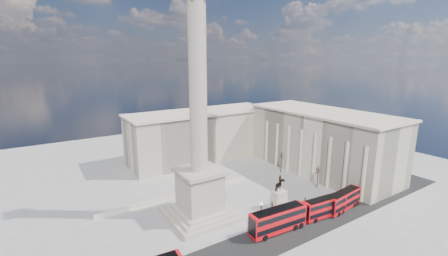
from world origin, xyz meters
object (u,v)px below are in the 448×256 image
red_bus_c (343,200)px  red_bus_d (325,207)px  nelsons_column (199,160)px  pedestrian_walking (272,206)px  pedestrian_crossing (282,205)px  victorian_lamp (261,217)px  pedestrian_standing (305,201)px  red_bus_b (278,220)px  equestrian_statue (279,197)px

red_bus_c → red_bus_d: bearing=171.9°
nelsons_column → pedestrian_walking: size_ratio=25.72×
pedestrian_crossing → nelsons_column: bearing=59.6°
pedestrian_walking → pedestrian_crossing: (2.31, -0.92, -0.06)m
victorian_lamp → pedestrian_standing: victorian_lamp is taller
red_bus_b → equestrian_statue: 9.81m
pedestrian_standing → pedestrian_walking: bearing=-37.5°
red_bus_d → victorian_lamp: victorian_lamp is taller
red_bus_b → victorian_lamp: size_ratio=1.75×
equestrian_statue → pedestrian_walking: equestrian_statue is taller
red_bus_d → equestrian_statue: equestrian_statue is taller
red_bus_b → pedestrian_crossing: bearing=45.1°
red_bus_d → pedestrian_standing: bearing=85.8°
nelsons_column → pedestrian_standing: bearing=-19.5°
pedestrian_walking → nelsons_column: bearing=151.7°
red_bus_c → pedestrian_walking: red_bus_c is taller
red_bus_d → red_bus_c: bearing=3.4°
equestrian_statue → pedestrian_walking: (-1.69, 0.38, -1.86)m
red_bus_b → pedestrian_walking: red_bus_b is taller
equestrian_statue → pedestrian_crossing: size_ratio=4.50×
pedestrian_walking → victorian_lamp: bearing=-148.8°
nelsons_column → pedestrian_crossing: bearing=-22.7°
victorian_lamp → red_bus_d: bearing=-5.9°
victorian_lamp → nelsons_column: bearing=114.8°
nelsons_column → red_bus_d: bearing=-33.3°
pedestrian_crossing → equestrian_statue: bearing=41.0°
equestrian_statue → pedestrian_standing: 7.35m
victorian_lamp → pedestrian_standing: (17.67, 4.78, -3.43)m
red_bus_c → pedestrian_crossing: (-11.39, 7.79, -1.41)m
red_bus_b → red_bus_c: red_bus_b is taller
pedestrian_standing → nelsons_column: bearing=-43.8°
victorian_lamp → pedestrian_crossing: bearing=27.2°
pedestrian_standing → victorian_lamp: bearing=-9.1°
nelsons_column → victorian_lamp: bearing=-65.2°
victorian_lamp → pedestrian_crossing: (11.42, 5.86, -3.29)m
red_bus_c → victorian_lamp: victorian_lamp is taller
victorian_lamp → red_bus_b: bearing=-9.1°
red_bus_c → red_bus_d: red_bus_c is taller
red_bus_d → victorian_lamp: bearing=179.5°
red_bus_c → equestrian_statue: size_ratio=1.36×
nelsons_column → pedestrian_walking: bearing=-22.8°
red_bus_b → equestrian_statue: size_ratio=1.53×
nelsons_column → pedestrian_crossing: nelsons_column is taller
nelsons_column → victorian_lamp: 16.94m
victorian_lamp → pedestrian_walking: bearing=36.7°
nelsons_column → equestrian_statue: bearing=-21.9°
nelsons_column → victorian_lamp: (6.10, -13.19, -8.72)m
equestrian_statue → pedestrian_standing: equestrian_statue is taller
victorian_lamp → equestrian_statue: 12.63m
victorian_lamp → equestrian_statue: equestrian_statue is taller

